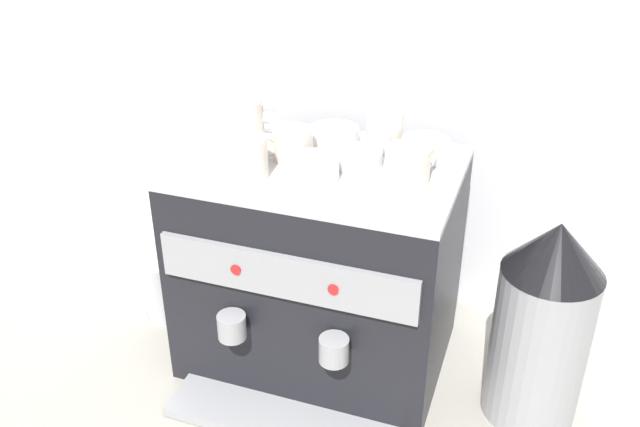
# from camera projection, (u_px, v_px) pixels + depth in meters

# --- Properties ---
(ground_plane) EXTENTS (4.00, 4.00, 0.00)m
(ground_plane) POSITION_uv_depth(u_px,v_px,m) (320.00, 351.00, 1.58)
(ground_plane) COLOR #9E998E
(tiled_backsplash_wall) EXTENTS (2.80, 0.03, 0.98)m
(tiled_backsplash_wall) POSITION_uv_depth(u_px,v_px,m) (366.00, 101.00, 1.60)
(tiled_backsplash_wall) COLOR silver
(tiled_backsplash_wall) RESTS_ON ground_plane
(espresso_machine) EXTENTS (0.54, 0.48, 0.47)m
(espresso_machine) POSITION_uv_depth(u_px,v_px,m) (319.00, 266.00, 1.46)
(espresso_machine) COLOR black
(espresso_machine) RESTS_ON ground_plane
(ceramic_cup_0) EXTENTS (0.10, 0.08, 0.08)m
(ceramic_cup_0) POSITION_uv_depth(u_px,v_px,m) (249.00, 119.00, 1.45)
(ceramic_cup_0) COLOR beige
(ceramic_cup_0) RESTS_ON espresso_machine
(ceramic_cup_1) EXTENTS (0.09, 0.12, 0.07)m
(ceramic_cup_1) POSITION_uv_depth(u_px,v_px,m) (409.00, 165.00, 1.26)
(ceramic_cup_1) COLOR beige
(ceramic_cup_1) RESTS_ON espresso_machine
(ceramic_cup_2) EXTENTS (0.11, 0.08, 0.06)m
(ceramic_cup_2) POSITION_uv_depth(u_px,v_px,m) (291.00, 144.00, 1.36)
(ceramic_cup_2) COLOR beige
(ceramic_cup_2) RESTS_ON espresso_machine
(ceramic_cup_3) EXTENTS (0.08, 0.12, 0.08)m
(ceramic_cup_3) POSITION_uv_depth(u_px,v_px,m) (247.00, 156.00, 1.28)
(ceramic_cup_3) COLOR beige
(ceramic_cup_3) RESTS_ON espresso_machine
(ceramic_cup_4) EXTENTS (0.07, 0.11, 0.08)m
(ceramic_cup_4) POSITION_uv_depth(u_px,v_px,m) (384.00, 131.00, 1.39)
(ceramic_cup_4) COLOR beige
(ceramic_cup_4) RESTS_ON espresso_machine
(ceramic_bowl_0) EXTENTS (0.09, 0.09, 0.04)m
(ceramic_bowl_0) POSITION_uv_depth(u_px,v_px,m) (425.00, 149.00, 1.36)
(ceramic_bowl_0) COLOR white
(ceramic_bowl_0) RESTS_ON espresso_machine
(ceramic_bowl_1) EXTENTS (0.10, 0.10, 0.04)m
(ceramic_bowl_1) POSITION_uv_depth(u_px,v_px,m) (313.00, 169.00, 1.28)
(ceramic_bowl_1) COLOR white
(ceramic_bowl_1) RESTS_ON espresso_machine
(ceramic_bowl_2) EXTENTS (0.09, 0.09, 0.03)m
(ceramic_bowl_2) POSITION_uv_depth(u_px,v_px,m) (358.00, 159.00, 1.33)
(ceramic_bowl_2) COLOR white
(ceramic_bowl_2) RESTS_ON espresso_machine
(ceramic_bowl_3) EXTENTS (0.10, 0.10, 0.03)m
(ceramic_bowl_3) POSITION_uv_depth(u_px,v_px,m) (334.00, 136.00, 1.43)
(ceramic_bowl_3) COLOR white
(ceramic_bowl_3) RESTS_ON espresso_machine
(coffee_grinder) EXTENTS (0.19, 0.19, 0.44)m
(coffee_grinder) POSITION_uv_depth(u_px,v_px,m) (543.00, 323.00, 1.31)
(coffee_grinder) COLOR #939399
(coffee_grinder) RESTS_ON ground_plane
(milk_pitcher) EXTENTS (0.09, 0.09, 0.16)m
(milk_pitcher) POSITION_uv_depth(u_px,v_px,m) (163.00, 289.00, 1.65)
(milk_pitcher) COLOR #B7B7BC
(milk_pitcher) RESTS_ON ground_plane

